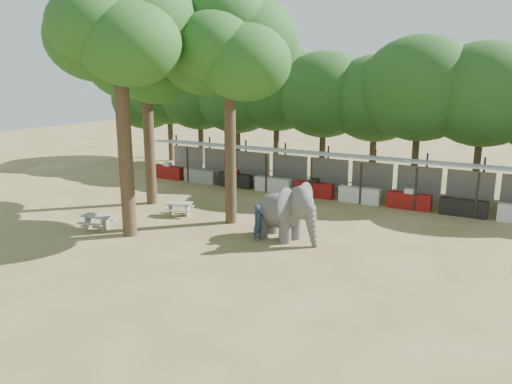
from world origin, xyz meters
The scene contains 10 objects.
ground centered at (0.00, 0.00, 0.00)m, with size 100.00×100.00×0.00m, color brown.
vendor_stalls centered at (0.00, 13.84, 1.18)m, with size 28.00×2.99×2.80m.
yard_tree_left centered at (-9.13, 7.19, 8.20)m, with size 7.10×6.90×11.02m.
yard_tree_center centered at (-6.13, 2.19, 9.21)m, with size 7.10×6.90×12.04m.
yard_tree_back centered at (-3.13, 6.19, 8.54)m, with size 7.10×6.90×11.36m.
backdrop_trees centered at (0.00, 19.00, 5.51)m, with size 46.46×5.95×8.33m.
elephant centered at (0.54, 4.97, 1.30)m, with size 3.48×2.58×2.59m.
handler centered at (-0.48, 4.25, 0.82)m, with size 0.59×0.39×1.63m, color #26384C.
picnic_table_near centered at (-7.99, 1.90, 0.45)m, with size 1.58×1.46×0.69m.
picnic_table_far centered at (-6.06, 5.75, 0.44)m, with size 1.73×1.66×0.68m.
Camera 1 is at (9.84, -14.33, 7.28)m, focal length 35.00 mm.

